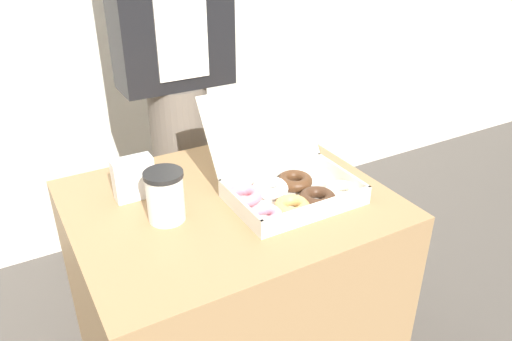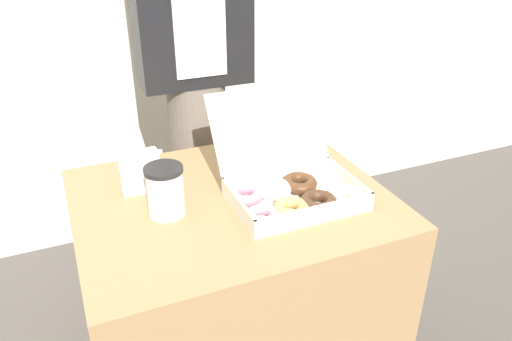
{
  "view_description": "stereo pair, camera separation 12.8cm",
  "coord_description": "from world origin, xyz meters",
  "px_view_note": "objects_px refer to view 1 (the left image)",
  "views": [
    {
      "loc": [
        -0.52,
        -1.07,
        1.46
      ],
      "look_at": [
        0.04,
        -0.08,
        0.86
      ],
      "focal_mm": 35.0,
      "sensor_mm": 36.0,
      "label": 1
    },
    {
      "loc": [
        -0.4,
        -1.13,
        1.46
      ],
      "look_at": [
        0.04,
        -0.08,
        0.86
      ],
      "focal_mm": 35.0,
      "sensor_mm": 36.0,
      "label": 2
    }
  ],
  "objects_px": {
    "napkin_holder": "(134,178)",
    "person_customer": "(175,68)",
    "coffee_cup": "(165,196)",
    "donut_box": "(287,185)"
  },
  "relations": [
    {
      "from": "napkin_holder",
      "to": "person_customer",
      "type": "distance_m",
      "value": 0.52
    },
    {
      "from": "coffee_cup",
      "to": "person_customer",
      "type": "height_order",
      "value": "person_customer"
    },
    {
      "from": "donut_box",
      "to": "person_customer",
      "type": "relative_size",
      "value": 0.22
    },
    {
      "from": "donut_box",
      "to": "coffee_cup",
      "type": "height_order",
      "value": "donut_box"
    },
    {
      "from": "napkin_holder",
      "to": "donut_box",
      "type": "bearing_deg",
      "value": -29.49
    },
    {
      "from": "napkin_holder",
      "to": "person_customer",
      "type": "xyz_separation_m",
      "value": [
        0.29,
        0.41,
        0.16
      ]
    },
    {
      "from": "donut_box",
      "to": "person_customer",
      "type": "bearing_deg",
      "value": 96.92
    },
    {
      "from": "coffee_cup",
      "to": "person_customer",
      "type": "bearing_deg",
      "value": 65.46
    },
    {
      "from": "coffee_cup",
      "to": "napkin_holder",
      "type": "distance_m",
      "value": 0.15
    },
    {
      "from": "napkin_holder",
      "to": "person_customer",
      "type": "relative_size",
      "value": 0.07
    }
  ]
}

